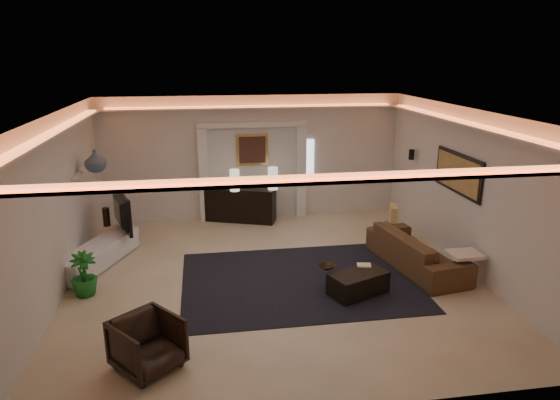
{
  "coord_description": "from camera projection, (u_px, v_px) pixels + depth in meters",
  "views": [
    {
      "loc": [
        -1.17,
        -8.02,
        3.82
      ],
      "look_at": [
        0.2,
        0.6,
        1.25
      ],
      "focal_mm": 32.1,
      "sensor_mm": 36.0,
      "label": 1
    }
  ],
  "objects": [
    {
      "name": "ginger_jar",
      "position": [
        95.0,
        161.0,
        9.37
      ],
      "size": [
        0.52,
        0.52,
        0.42
      ],
      "primitive_type": "imported",
      "rotation": [
        0.0,
        0.0,
        0.36
      ],
      "color": "slate",
      "rests_on": "wall_niche"
    },
    {
      "name": "wall_front",
      "position": [
        323.0,
        294.0,
        5.12
      ],
      "size": [
        7.0,
        0.0,
        7.0
      ],
      "primitive_type": "plane",
      "rotation": [
        -1.57,
        0.0,
        0.0
      ],
      "color": "silver",
      "rests_on": "ground"
    },
    {
      "name": "magazine",
      "position": [
        364.0,
        263.0,
        8.39
      ],
      "size": [
        0.26,
        0.21,
        0.03
      ],
      "primitive_type": "cube",
      "rotation": [
        0.0,
        0.0,
        -0.23
      ],
      "color": "beige",
      "rests_on": "coffee_table"
    },
    {
      "name": "coffee_table",
      "position": [
        358.0,
        283.0,
        8.19
      ],
      "size": [
        1.06,
        0.83,
        0.35
      ],
      "primitive_type": "cube",
      "rotation": [
        0.0,
        0.0,
        0.39
      ],
      "color": "black",
      "rests_on": "ground"
    },
    {
      "name": "wall_niche",
      "position": [
        78.0,
        176.0,
        9.19
      ],
      "size": [
        0.1,
        0.55,
        0.04
      ],
      "primitive_type": "cube",
      "color": "silver",
      "rests_on": "wall_left"
    },
    {
      "name": "plant",
      "position": [
        84.0,
        274.0,
        8.11
      ],
      "size": [
        0.55,
        0.55,
        0.74
      ],
      "primitive_type": "imported",
      "rotation": [
        0.0,
        0.0,
        0.44
      ],
      "color": "#19671E",
      "rests_on": "ground"
    },
    {
      "name": "alcove_header",
      "position": [
        252.0,
        124.0,
        11.44
      ],
      "size": [
        2.52,
        0.2,
        0.12
      ],
      "primitive_type": "cube",
      "color": "silver",
      "rests_on": "wall_back"
    },
    {
      "name": "sofa",
      "position": [
        417.0,
        251.0,
        9.19
      ],
      "size": [
        2.38,
        1.24,
        0.66
      ],
      "primitive_type": "imported",
      "rotation": [
        0.0,
        0.0,
        1.73
      ],
      "color": "black",
      "rests_on": "ground"
    },
    {
      "name": "wall_sconce",
      "position": [
        412.0,
        154.0,
        10.97
      ],
      "size": [
        0.12,
        0.12,
        0.22
      ],
      "primitive_type": "cylinder",
      "color": "black",
      "rests_on": "wall_right"
    },
    {
      "name": "pilaster_left",
      "position": [
        204.0,
        175.0,
        11.59
      ],
      "size": [
        0.22,
        0.2,
        2.2
      ],
      "primitive_type": "cube",
      "color": "silver",
      "rests_on": "ground"
    },
    {
      "name": "painting_frame",
      "position": [
        252.0,
        150.0,
        11.67
      ],
      "size": [
        0.74,
        0.04,
        0.74
      ],
      "primitive_type": "cube",
      "color": "tan",
      "rests_on": "wall_back"
    },
    {
      "name": "art_panel_gold",
      "position": [
        457.0,
        173.0,
        9.17
      ],
      "size": [
        0.02,
        1.5,
        0.62
      ],
      "primitive_type": "cube",
      "color": "tan",
      "rests_on": "wall_right"
    },
    {
      "name": "lamp_left",
      "position": [
        235.0,
        179.0,
        11.31
      ],
      "size": [
        0.26,
        0.26,
        0.49
      ],
      "primitive_type": "cylinder",
      "rotation": [
        0.0,
        0.0,
        -0.21
      ],
      "color": "#FADEBC",
      "rests_on": "console"
    },
    {
      "name": "ceiling",
      "position": [
        274.0,
        113.0,
        8.03
      ],
      "size": [
        7.0,
        7.0,
        0.0
      ],
      "primitive_type": "plane",
      "rotation": [
        3.14,
        0.0,
        0.0
      ],
      "color": "white",
      "rests_on": "ground"
    },
    {
      "name": "throw_pillow",
      "position": [
        393.0,
        216.0,
        10.45
      ],
      "size": [
        0.25,
        0.46,
        0.44
      ],
      "primitive_type": "cube",
      "rotation": [
        0.0,
        0.0,
        -0.29
      ],
      "color": "tan",
      "rests_on": "sofa"
    },
    {
      "name": "pilaster_right",
      "position": [
        301.0,
        172.0,
        11.93
      ],
      "size": [
        0.22,
        0.2,
        2.2
      ],
      "primitive_type": "cube",
      "color": "silver",
      "rests_on": "ground"
    },
    {
      "name": "armchair",
      "position": [
        148.0,
        344.0,
        6.22
      ],
      "size": [
        1.05,
        1.05,
        0.69
      ],
      "primitive_type": "imported",
      "rotation": [
        0.0,
        0.0,
        0.69
      ],
      "color": "black",
      "rests_on": "ground"
    },
    {
      "name": "wall_left",
      "position": [
        55.0,
        209.0,
        7.91
      ],
      "size": [
        0.0,
        7.0,
        7.0
      ],
      "primitive_type": "plane",
      "rotation": [
        1.57,
        0.0,
        1.57
      ],
      "color": "silver",
      "rests_on": "ground"
    },
    {
      "name": "wall_back",
      "position": [
        252.0,
        158.0,
        11.76
      ],
      "size": [
        7.0,
        0.0,
        7.0
      ],
      "primitive_type": "plane",
      "rotation": [
        1.57,
        0.0,
        0.0
      ],
      "color": "silver",
      "rests_on": "ground"
    },
    {
      "name": "art_panel_frame",
      "position": [
        458.0,
        173.0,
        9.18
      ],
      "size": [
        0.04,
        1.64,
        0.74
      ],
      "primitive_type": "cube",
      "color": "black",
      "rests_on": "wall_right"
    },
    {
      "name": "throw_blanket",
      "position": [
        465.0,
        254.0,
        8.45
      ],
      "size": [
        0.55,
        0.46,
        0.06
      ],
      "primitive_type": "cube",
      "rotation": [
        0.0,
        0.0,
        0.05
      ],
      "color": "white",
      "rests_on": "sofa"
    },
    {
      "name": "figurine",
      "position": [
        106.0,
        216.0,
        10.17
      ],
      "size": [
        0.17,
        0.17,
        0.38
      ],
      "primitive_type": "cylinder",
      "rotation": [
        0.0,
        0.0,
        -0.25
      ],
      "color": "black",
      "rests_on": "media_ledge"
    },
    {
      "name": "lamp_right",
      "position": [
        273.0,
        177.0,
        11.44
      ],
      "size": [
        0.25,
        0.25,
        0.51
      ],
      "primitive_type": "cylinder",
      "rotation": [
        0.0,
        0.0,
        -0.12
      ],
      "color": "beige",
      "rests_on": "console"
    },
    {
      "name": "media_ledge",
      "position": [
        99.0,
        254.0,
        9.31
      ],
      "size": [
        1.28,
        2.12,
        0.39
      ],
      "primitive_type": "cube",
      "rotation": [
        0.0,
        0.0,
        -0.39
      ],
      "color": "white",
      "rests_on": "ground"
    },
    {
      "name": "tv",
      "position": [
        117.0,
        210.0,
        9.93
      ],
      "size": [
        1.27,
        0.55,
        0.74
      ],
      "primitive_type": "imported",
      "rotation": [
        0.0,
        0.0,
        1.88
      ],
      "color": "black",
      "rests_on": "media_ledge"
    },
    {
      "name": "console",
      "position": [
        241.0,
        204.0,
        11.77
      ],
      "size": [
        1.69,
        1.02,
        0.81
      ],
      "primitive_type": "cube",
      "rotation": [
        0.0,
        0.0,
        -0.35
      ],
      "color": "black",
      "rests_on": "ground"
    },
    {
      "name": "area_rug",
      "position": [
        298.0,
        281.0,
        8.72
      ],
      "size": [
        4.0,
        3.0,
        0.01
      ],
      "primitive_type": "cube",
      "color": "black",
      "rests_on": "ground"
    },
    {
      "name": "bowl",
      "position": [
        327.0,
        265.0,
        8.29
      ],
      "size": [
        0.36,
        0.36,
        0.07
      ],
      "primitive_type": "imported",
      "rotation": [
        0.0,
        0.0,
        0.39
      ],
      "color": "black",
      "rests_on": "coffee_table"
    },
    {
      "name": "painting_canvas",
      "position": [
        252.0,
        150.0,
        11.65
      ],
      "size": [
        0.62,
        0.02,
        0.62
      ],
      "primitive_type": "cube",
      "color": "#4C2D1E",
      "rests_on": "wall_back"
    },
    {
      "name": "floor",
      "position": [
        274.0,
        278.0,
        8.85
      ],
      "size": [
        7.0,
        7.0,
        0.0
      ],
      "primitive_type": "plane",
      "color": "beige",
      "rests_on": "ground"
    },
    {
      "name": "daylight_slit",
      "position": [
        309.0,
        160.0,
        11.97
      ],
      "size": [
        0.25,
        0.03,
        1.0
      ],
      "primitive_type": "cube",
      "color": "white",
      "rests_on": "wall_back"
    },
    {
      "name": "wall_right",
      "position": [
        467.0,
        190.0,
        8.97
      ],
      "size": [
        0.0,
        7.0,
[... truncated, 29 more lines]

